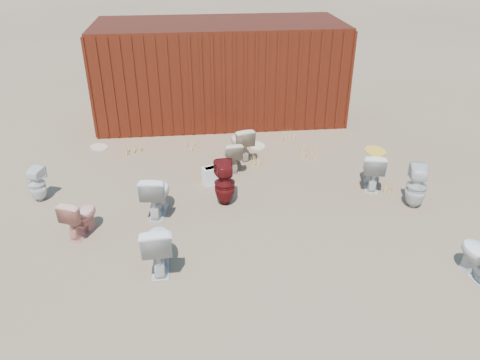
{
  "coord_description": "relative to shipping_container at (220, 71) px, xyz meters",
  "views": [
    {
      "loc": [
        -0.78,
        -6.45,
        4.38
      ],
      "look_at": [
        0.0,
        0.6,
        0.55
      ],
      "focal_mm": 35.0,
      "sensor_mm": 36.0,
      "label": 1
    }
  ],
  "objects": [
    {
      "name": "loose_tank",
      "position": [
        -0.37,
        -3.64,
        -1.02
      ],
      "size": [
        0.54,
        0.37,
        0.35
      ],
      "primitive_type": "cube",
      "rotation": [
        0.0,
        0.0,
        0.38
      ],
      "color": "white",
      "rests_on": "ground"
    },
    {
      "name": "loose_lid_far",
      "position": [
        -2.89,
        -1.7,
        -1.19
      ],
      "size": [
        0.59,
        0.59,
        0.02
      ],
      "primitive_type": "ellipsoid",
      "rotation": [
        0.0,
        0.0,
        0.78
      ],
      "color": "#C4AB8E",
      "rests_on": "ground"
    },
    {
      "name": "toilet_front_pink",
      "position": [
        -2.63,
        -5.11,
        -0.87
      ],
      "size": [
        0.6,
        0.74,
        0.66
      ],
      "primitive_type": "imported",
      "rotation": [
        0.0,
        0.0,
        2.71
      ],
      "color": "#E29282",
      "rests_on": "ground"
    },
    {
      "name": "weed_clump_d",
      "position": [
        -0.8,
        -1.96,
        -1.08
      ],
      "size": [
        0.3,
        0.3,
        0.25
      ],
      "primitive_type": "cone",
      "color": "tan",
      "rests_on": "ground"
    },
    {
      "name": "toilet_back_yellowlid",
      "position": [
        2.57,
        -4.12,
        -0.83
      ],
      "size": [
        0.59,
        0.81,
        0.74
      ],
      "primitive_type": "imported",
      "rotation": [
        0.0,
        0.0,
        2.86
      ],
      "color": "silver",
      "rests_on": "ground"
    },
    {
      "name": "weed_clump_f",
      "position": [
        2.81,
        -4.42,
        -1.09
      ],
      "size": [
        0.28,
        0.28,
        0.22
      ],
      "primitive_type": "cone",
      "color": "tan",
      "rests_on": "ground"
    },
    {
      "name": "weed_clump_b",
      "position": [
        0.47,
        -2.95,
        -1.05
      ],
      "size": [
        0.32,
        0.32,
        0.3
      ],
      "primitive_type": "cone",
      "color": "tan",
      "rests_on": "ground"
    },
    {
      "name": "shipping_container",
      "position": [
        0.0,
        0.0,
        0.0
      ],
      "size": [
        6.0,
        2.4,
        2.4
      ],
      "primitive_type": "cube",
      "color": "#51150D",
      "rests_on": "ground"
    },
    {
      "name": "toilet_back_beige_left",
      "position": [
        0.0,
        -3.11,
        -0.88
      ],
      "size": [
        0.41,
        0.66,
        0.64
      ],
      "primitive_type": "imported",
      "rotation": [
        0.0,
        0.0,
        3.23
      ],
      "color": "#C9B393",
      "rests_on": "ground"
    },
    {
      "name": "yellow_lid",
      "position": [
        2.57,
        -4.12,
        -0.45
      ],
      "size": [
        0.37,
        0.47,
        0.02
      ],
      "primitive_type": "ellipsoid",
      "color": "gold",
      "rests_on": "toilet_back_yellowlid"
    },
    {
      "name": "toilet_back_a",
      "position": [
        -3.6,
        -3.95,
        -0.87
      ],
      "size": [
        0.39,
        0.39,
        0.66
      ],
      "primitive_type": "imported",
      "rotation": [
        0.0,
        0.0,
        2.77
      ],
      "color": "white",
      "rests_on": "ground"
    },
    {
      "name": "weed_clump_a",
      "position": [
        -2.07,
        -2.09,
        -1.06
      ],
      "size": [
        0.36,
        0.36,
        0.29
      ],
      "primitive_type": "cone",
      "color": "tan",
      "rests_on": "ground"
    },
    {
      "name": "toilet_front_c",
      "position": [
        -1.35,
        -6.13,
        -0.8
      ],
      "size": [
        0.47,
        0.8,
        0.8
      ],
      "primitive_type": "imported",
      "rotation": [
        0.0,
        0.0,
        3.18
      ],
      "color": "silver",
      "rests_on": "ground"
    },
    {
      "name": "ground",
      "position": [
        0.0,
        -5.2,
        -1.2
      ],
      "size": [
        100.0,
        100.0,
        0.0
      ],
      "primitive_type": "plane",
      "color": "brown",
      "rests_on": "ground"
    },
    {
      "name": "toilet_front_maroon",
      "position": [
        -0.25,
        -4.44,
        -0.79
      ],
      "size": [
        0.39,
        0.4,
        0.82
      ],
      "primitive_type": "imported",
      "rotation": [
        0.0,
        0.0,
        3.2
      ],
      "color": "#580F10",
      "rests_on": "ground"
    },
    {
      "name": "weed_clump_e",
      "position": [
        1.48,
        -1.7,
        -1.05
      ],
      "size": [
        0.34,
        0.34,
        0.29
      ],
      "primitive_type": "cone",
      "color": "tan",
      "rests_on": "ground"
    },
    {
      "name": "toilet_front_a",
      "position": [
        -1.44,
        -4.63,
        -0.81
      ],
      "size": [
        0.55,
        0.82,
        0.78
      ],
      "primitive_type": "imported",
      "rotation": [
        0.0,
        0.0,
        2.98
      ],
      "color": "silver",
      "rests_on": "ground"
    },
    {
      "name": "toilet_back_e",
      "position": [
        3.08,
        -4.9,
        -0.8
      ],
      "size": [
        0.46,
        0.47,
        0.79
      ],
      "primitive_type": "imported",
      "rotation": [
        0.0,
        0.0,
        2.77
      ],
      "color": "silver",
      "rests_on": "ground"
    },
    {
      "name": "weed_clump_c",
      "position": [
        1.72,
        -2.67,
        -1.03
      ],
      "size": [
        0.36,
        0.36,
        0.33
      ],
      "primitive_type": "cone",
      "color": "tan",
      "rests_on": "ground"
    },
    {
      "name": "toilet_back_beige_right",
      "position": [
        0.24,
        -2.6,
        -0.83
      ],
      "size": [
        0.56,
        0.79,
        0.73
      ],
      "primitive_type": "imported",
      "rotation": [
        0.0,
        0.0,
        3.37
      ],
      "color": "beige",
      "rests_on": "ground"
    },
    {
      "name": "loose_lid_near",
      "position": [
        0.66,
        -2.01,
        -1.19
      ],
      "size": [
        0.48,
        0.56,
        0.02
      ],
      "primitive_type": "ellipsoid",
      "rotation": [
        0.0,
        0.0,
        0.22
      ],
      "color": "beige",
      "rests_on": "ground"
    }
  ]
}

